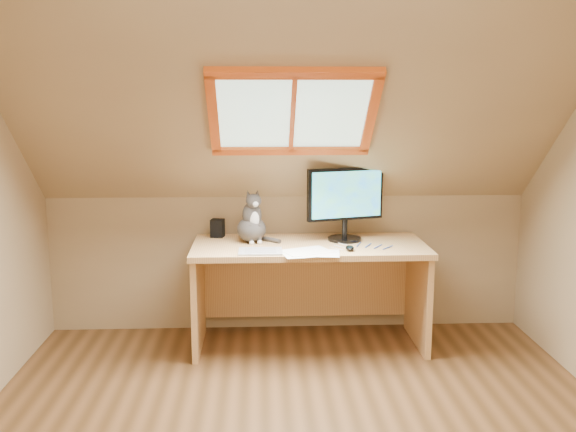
{
  "coord_description": "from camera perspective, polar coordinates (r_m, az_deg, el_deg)",
  "views": [
    {
      "loc": [
        -0.21,
        -2.89,
        1.71
      ],
      "look_at": [
        -0.03,
        1.0,
        0.99
      ],
      "focal_mm": 40.0,
      "sensor_mm": 36.0,
      "label": 1
    }
  ],
  "objects": [
    {
      "name": "room_shell",
      "position": [
        2.82,
        1.63,
        4.71
      ],
      "size": [
        3.52,
        3.52,
        2.41
      ],
      "color": "tan",
      "rests_on": "ground"
    },
    {
      "name": "desk",
      "position": [
        4.52,
        1.83,
        -5.05
      ],
      "size": [
        1.6,
        0.7,
        0.73
      ],
      "color": "#E0B06A",
      "rests_on": "ground"
    },
    {
      "name": "monitor",
      "position": [
        4.46,
        5.12,
        1.5
      ],
      "size": [
        0.54,
        0.23,
        0.51
      ],
      "color": "black",
      "rests_on": "desk"
    },
    {
      "name": "cat",
      "position": [
        4.44,
        -3.24,
        -0.62
      ],
      "size": [
        0.27,
        0.29,
        0.37
      ],
      "color": "#443F3C",
      "rests_on": "desk"
    },
    {
      "name": "desk_speaker",
      "position": [
        4.62,
        -6.28,
        -1.08
      ],
      "size": [
        0.1,
        0.1,
        0.13
      ],
      "primitive_type": "cube",
      "rotation": [
        0.0,
        0.0,
        -0.18
      ],
      "color": "black",
      "rests_on": "desk"
    },
    {
      "name": "graphics_tablet",
      "position": [
        4.16,
        -2.48,
        -3.16
      ],
      "size": [
        0.28,
        0.2,
        0.01
      ],
      "primitive_type": "cube",
      "rotation": [
        0.0,
        0.0,
        -0.01
      ],
      "color": "#B2B2B7",
      "rests_on": "desk"
    },
    {
      "name": "mouse",
      "position": [
        4.22,
        5.52,
        -2.85
      ],
      "size": [
        0.06,
        0.1,
        0.03
      ],
      "primitive_type": "ellipsoid",
      "rotation": [
        0.0,
        0.0,
        -0.03
      ],
      "color": "black",
      "rests_on": "desk"
    },
    {
      "name": "papers",
      "position": [
        4.14,
        2.0,
        -3.26
      ],
      "size": [
        0.35,
        0.3,
        0.01
      ],
      "color": "white",
      "rests_on": "desk"
    },
    {
      "name": "cables",
      "position": [
        4.32,
        6.38,
        -2.73
      ],
      "size": [
        0.51,
        0.26,
        0.01
      ],
      "color": "silver",
      "rests_on": "desk"
    }
  ]
}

